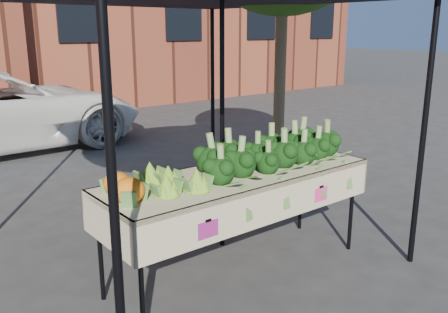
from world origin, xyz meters
TOP-DOWN VIEW (x-y plane):
  - ground at (0.00, 0.00)m, footprint 90.00×90.00m
  - table at (0.01, -0.09)m, footprint 2.42×0.85m
  - canopy at (-0.10, 0.51)m, footprint 3.16×3.16m
  - broccoli_heap at (0.37, -0.07)m, footprint 1.57×0.60m
  - romanesco_cluster at (-0.66, -0.06)m, footprint 0.46×0.60m
  - cauliflower_pair at (-1.03, -0.03)m, footprint 0.26×0.46m
  - street_tree at (1.58, 0.98)m, footprint 1.95×1.95m

SIDE VIEW (x-z plane):
  - ground at x=0.00m, z-range 0.00..0.00m
  - table at x=0.01m, z-range 0.00..0.90m
  - cauliflower_pair at x=-1.03m, z-range 0.90..1.10m
  - romanesco_cluster at x=-0.66m, z-range 0.90..1.13m
  - broccoli_heap at x=0.37m, z-range 0.90..1.19m
  - canopy at x=-0.10m, z-range 0.00..2.74m
  - street_tree at x=1.58m, z-range 0.00..3.85m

